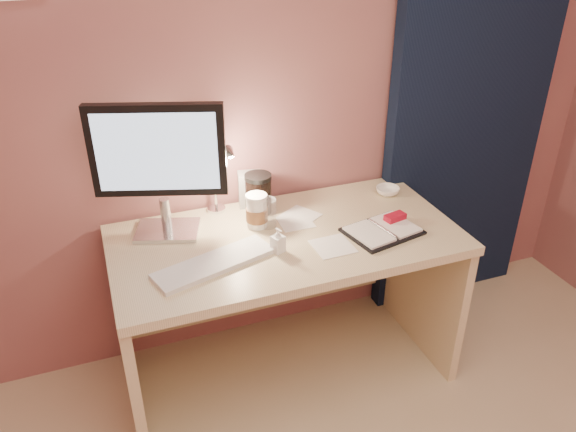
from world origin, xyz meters
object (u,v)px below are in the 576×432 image
object	(u,v)px
keyboard	(214,263)
desk	(281,272)
clear_cup	(268,213)
bowl	(388,191)
desk_lamp	(212,174)
coffee_cup	(257,212)
dark_jar	(258,196)
lotion_bottle	(278,240)
planner	(383,229)
product_box	(250,189)
monitor	(159,159)

from	to	relation	value
keyboard	desk	bearing A→B (deg)	12.20
clear_cup	keyboard	bearing A→B (deg)	-143.28
bowl	desk_lamp	xyz separation A→B (m)	(-0.81, 0.04, 0.20)
keyboard	bowl	xyz separation A→B (m)	(0.89, 0.29, 0.01)
bowl	clear_cup	bearing A→B (deg)	-172.07
coffee_cup	desk_lamp	xyz separation A→B (m)	(-0.15, 0.11, 0.15)
dark_jar	bowl	bearing A→B (deg)	-4.23
lotion_bottle	dark_jar	size ratio (longest dim) A/B	0.64
coffee_cup	bowl	size ratio (longest dim) A/B	1.35
desk	clear_cup	world-z (taller)	clear_cup
planner	product_box	xyz separation A→B (m)	(-0.44, 0.42, 0.07)
keyboard	coffee_cup	bearing A→B (deg)	26.32
product_box	lotion_bottle	bearing A→B (deg)	-80.09
lotion_bottle	bowl	bearing A→B (deg)	24.08
coffee_cup	dark_jar	size ratio (longest dim) A/B	0.92
planner	bowl	bearing A→B (deg)	46.16
dark_jar	product_box	distance (m)	0.08
product_box	desk	bearing A→B (deg)	-64.51
monitor	coffee_cup	distance (m)	0.45
coffee_cup	lotion_bottle	xyz separation A→B (m)	(0.02, -0.21, -0.02)
monitor	coffee_cup	world-z (taller)	monitor
product_box	coffee_cup	bearing A→B (deg)	-87.12
dark_jar	product_box	xyz separation A→B (m)	(-0.01, 0.08, -0.00)
desk	planner	bearing A→B (deg)	-25.33
monitor	product_box	distance (m)	0.48
coffee_cup	product_box	distance (m)	0.20
keyboard	dark_jar	bearing A→B (deg)	33.42
dark_jar	desk_lamp	bearing A→B (deg)	-178.51
product_box	desk_lamp	size ratio (longest dim) A/B	0.45
desk	dark_jar	world-z (taller)	dark_jar
dark_jar	product_box	bearing A→B (deg)	100.07
coffee_cup	dark_jar	xyz separation A→B (m)	(0.04, 0.12, 0.01)
desk	bowl	distance (m)	0.63
lotion_bottle	coffee_cup	bearing A→B (deg)	94.31
monitor	bowl	distance (m)	1.06
keyboard	dark_jar	world-z (taller)	dark_jar
desk	planner	distance (m)	0.48
bowl	product_box	distance (m)	0.64
planner	coffee_cup	bearing A→B (deg)	142.74
monitor	coffee_cup	size ratio (longest dim) A/B	3.74
coffee_cup	bowl	bearing A→B (deg)	6.25
keyboard	product_box	bearing A→B (deg)	40.33
desk	dark_jar	bearing A→B (deg)	105.07
monitor	clear_cup	size ratio (longest dim) A/B	4.39
desk	desk_lamp	distance (m)	0.52
lotion_bottle	planner	bearing A→B (deg)	-1.22
dark_jar	product_box	size ratio (longest dim) A/B	1.03
coffee_cup	bowl	distance (m)	0.66
bowl	product_box	bearing A→B (deg)	168.94
monitor	lotion_bottle	size ratio (longest dim) A/B	5.41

